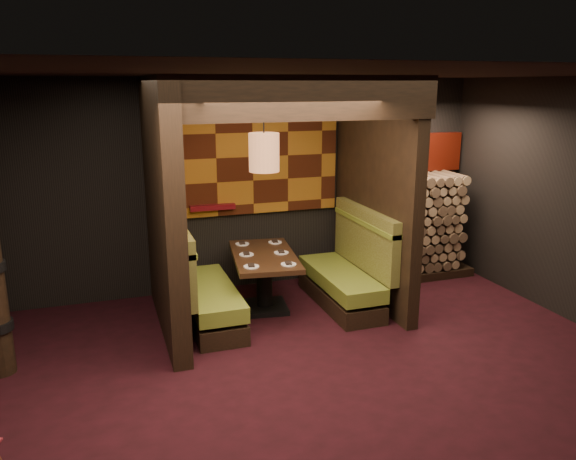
{
  "coord_description": "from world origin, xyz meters",
  "views": [
    {
      "loc": [
        -1.99,
        -4.55,
        2.77
      ],
      "look_at": [
        0.0,
        1.3,
        1.15
      ],
      "focal_mm": 35.0,
      "sensor_mm": 36.0,
      "label": 1
    }
  ],
  "objects_px": {
    "firewood_stack": "(413,226)",
    "pendant_lamp": "(264,152)",
    "booth_bench_right": "(348,274)",
    "booth_bench_left": "(201,291)",
    "dining_table": "(264,272)"
  },
  "relations": [
    {
      "from": "booth_bench_right",
      "to": "firewood_stack",
      "type": "xyz_separation_m",
      "value": [
        1.35,
        0.7,
        0.35
      ]
    },
    {
      "from": "firewood_stack",
      "to": "booth_bench_right",
      "type": "bearing_deg",
      "value": -152.65
    },
    {
      "from": "pendant_lamp",
      "to": "firewood_stack",
      "type": "bearing_deg",
      "value": 13.8
    },
    {
      "from": "booth_bench_right",
      "to": "firewood_stack",
      "type": "bearing_deg",
      "value": 27.35
    },
    {
      "from": "dining_table",
      "to": "firewood_stack",
      "type": "relative_size",
      "value": 0.85
    },
    {
      "from": "booth_bench_left",
      "to": "pendant_lamp",
      "type": "height_order",
      "value": "pendant_lamp"
    },
    {
      "from": "booth_bench_left",
      "to": "firewood_stack",
      "type": "height_order",
      "value": "firewood_stack"
    },
    {
      "from": "booth_bench_right",
      "to": "firewood_stack",
      "type": "relative_size",
      "value": 0.92
    },
    {
      "from": "booth_bench_right",
      "to": "booth_bench_left",
      "type": "bearing_deg",
      "value": 180.0
    },
    {
      "from": "firewood_stack",
      "to": "pendant_lamp",
      "type": "bearing_deg",
      "value": -166.2
    },
    {
      "from": "firewood_stack",
      "to": "dining_table",
      "type": "bearing_deg",
      "value": -167.32
    },
    {
      "from": "booth_bench_right",
      "to": "firewood_stack",
      "type": "height_order",
      "value": "firewood_stack"
    },
    {
      "from": "dining_table",
      "to": "firewood_stack",
      "type": "bearing_deg",
      "value": 12.68
    },
    {
      "from": "pendant_lamp",
      "to": "firewood_stack",
      "type": "xyz_separation_m",
      "value": [
        2.43,
        0.6,
        -1.24
      ]
    },
    {
      "from": "booth_bench_left",
      "to": "booth_bench_right",
      "type": "xyz_separation_m",
      "value": [
        1.89,
        0.0,
        0.0
      ]
    }
  ]
}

